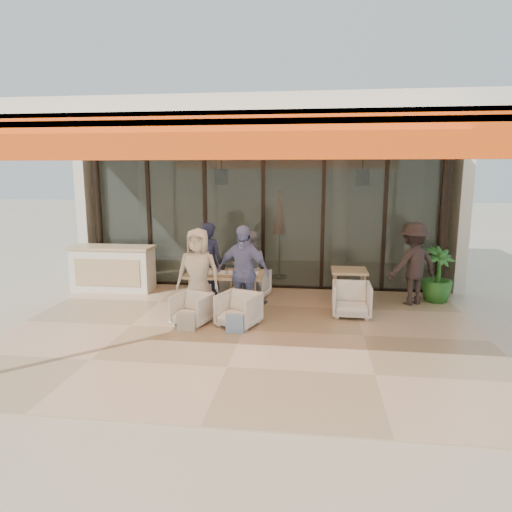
# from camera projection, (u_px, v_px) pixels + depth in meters

# --- Properties ---
(ground) EXTENTS (70.00, 70.00, 0.00)m
(ground) POSITION_uv_depth(u_px,v_px,m) (244.00, 332.00, 7.77)
(ground) COLOR #C6B293
(ground) RESTS_ON ground
(terrace_floor) EXTENTS (8.00, 6.00, 0.01)m
(terrace_floor) POSITION_uv_depth(u_px,v_px,m) (244.00, 331.00, 7.77)
(terrace_floor) COLOR tan
(terrace_floor) RESTS_ON ground
(terrace_structure) EXTENTS (8.00, 6.00, 3.40)m
(terrace_structure) POSITION_uv_depth(u_px,v_px,m) (240.00, 134.00, 6.92)
(terrace_structure) COLOR silver
(terrace_structure) RESTS_ON ground
(glass_storefront) EXTENTS (8.08, 0.10, 3.20)m
(glass_storefront) POSITION_uv_depth(u_px,v_px,m) (263.00, 220.00, 10.40)
(glass_storefront) COLOR #9EADA3
(glass_storefront) RESTS_ON ground
(interior_block) EXTENTS (9.05, 3.62, 3.52)m
(interior_block) POSITION_uv_depth(u_px,v_px,m) (273.00, 188.00, 12.55)
(interior_block) COLOR silver
(interior_block) RESTS_ON ground
(host_counter) EXTENTS (1.85, 0.65, 1.04)m
(host_counter) POSITION_uv_depth(u_px,v_px,m) (113.00, 268.00, 10.32)
(host_counter) COLOR silver
(host_counter) RESTS_ON ground
(dining_table) EXTENTS (1.50, 0.90, 0.93)m
(dining_table) POSITION_uv_depth(u_px,v_px,m) (225.00, 276.00, 8.90)
(dining_table) COLOR tan
(dining_table) RESTS_ON ground
(chair_far_left) EXTENTS (0.71, 0.69, 0.58)m
(chair_far_left) POSITION_uv_depth(u_px,v_px,m) (215.00, 283.00, 9.95)
(chair_far_left) COLOR white
(chair_far_left) RESTS_ON ground
(chair_far_right) EXTENTS (0.77, 0.74, 0.67)m
(chair_far_right) POSITION_uv_depth(u_px,v_px,m) (253.00, 282.00, 9.83)
(chair_far_right) COLOR white
(chair_far_right) RESTS_ON ground
(chair_near_left) EXTENTS (0.74, 0.71, 0.62)m
(chair_near_left) POSITION_uv_depth(u_px,v_px,m) (192.00, 308.00, 8.09)
(chair_near_left) COLOR white
(chair_near_left) RESTS_ON ground
(chair_near_right) EXTENTS (0.82, 0.79, 0.67)m
(chair_near_right) POSITION_uv_depth(u_px,v_px,m) (239.00, 308.00, 7.98)
(chair_near_right) COLOR white
(chair_near_right) RESTS_ON ground
(diner_navy) EXTENTS (0.71, 0.57, 1.68)m
(diner_navy) POSITION_uv_depth(u_px,v_px,m) (209.00, 263.00, 9.36)
(diner_navy) COLOR #171B32
(diner_navy) RESTS_ON ground
(diner_grey) EXTENTS (0.75, 0.58, 1.52)m
(diner_grey) POSITION_uv_depth(u_px,v_px,m) (250.00, 268.00, 9.27)
(diner_grey) COLOR slate
(diner_grey) RESTS_ON ground
(diner_cream) EXTENTS (0.84, 0.57, 1.67)m
(diner_cream) POSITION_uv_depth(u_px,v_px,m) (198.00, 273.00, 8.48)
(diner_cream) COLOR beige
(diner_cream) RESTS_ON ground
(diner_periwinkle) EXTENTS (1.09, 0.64, 1.74)m
(diner_periwinkle) POSITION_uv_depth(u_px,v_px,m) (243.00, 272.00, 8.37)
(diner_periwinkle) COLOR #6D79B6
(diner_periwinkle) RESTS_ON ground
(tote_bag_cream) EXTENTS (0.30, 0.10, 0.34)m
(tote_bag_cream) POSITION_uv_depth(u_px,v_px,m) (186.00, 322.00, 7.72)
(tote_bag_cream) COLOR silver
(tote_bag_cream) RESTS_ON ground
(tote_bag_blue) EXTENTS (0.30, 0.10, 0.34)m
(tote_bag_blue) POSITION_uv_depth(u_px,v_px,m) (235.00, 324.00, 7.62)
(tote_bag_blue) COLOR #99BFD8
(tote_bag_blue) RESTS_ON ground
(side_table) EXTENTS (0.70, 0.70, 0.74)m
(side_table) POSITION_uv_depth(u_px,v_px,m) (349.00, 275.00, 9.20)
(side_table) COLOR tan
(side_table) RESTS_ON ground
(side_chair) EXTENTS (0.70, 0.66, 0.72)m
(side_chair) POSITION_uv_depth(u_px,v_px,m) (351.00, 298.00, 8.52)
(side_chair) COLOR white
(side_chair) RESTS_ON ground
(standing_woman) EXTENTS (1.26, 1.07, 1.69)m
(standing_woman) POSITION_uv_depth(u_px,v_px,m) (413.00, 264.00, 9.19)
(standing_woman) COLOR black
(standing_woman) RESTS_ON ground
(potted_palm) EXTENTS (0.85, 0.85, 1.16)m
(potted_palm) POSITION_uv_depth(u_px,v_px,m) (437.00, 275.00, 9.43)
(potted_palm) COLOR #1E5919
(potted_palm) RESTS_ON ground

